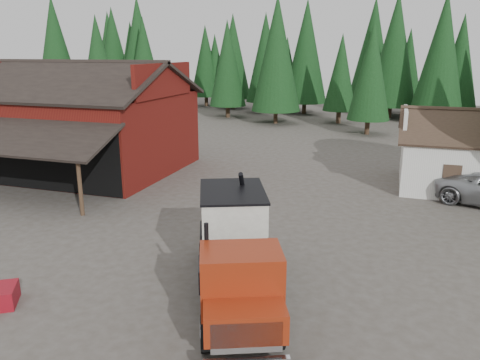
% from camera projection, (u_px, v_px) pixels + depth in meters
% --- Properties ---
extents(ground, '(120.00, 120.00, 0.00)m').
position_uv_depth(ground, '(167.00, 246.00, 19.10)').
color(ground, '#453F36').
rests_on(ground, ground).
extents(red_barn, '(12.80, 13.63, 7.18)m').
position_uv_depth(red_barn, '(83.00, 130.00, 30.77)').
color(red_barn, '#5F170F').
rests_on(red_barn, ground).
extents(farmhouse, '(8.60, 6.42, 4.65)m').
position_uv_depth(farmhouse, '(476.00, 161.00, 26.60)').
color(farmhouse, silver).
rests_on(farmhouse, ground).
extents(conifer_backdrop, '(76.00, 16.00, 16.00)m').
position_uv_depth(conifer_backdrop, '(323.00, 116.00, 57.52)').
color(conifer_backdrop, '#113313').
rests_on(conifer_backdrop, ground).
extents(near_pine_a, '(4.40, 4.40, 11.40)m').
position_uv_depth(near_pine_a, '(98.00, 64.00, 49.67)').
color(near_pine_a, '#382619').
rests_on(near_pine_a, ground).
extents(near_pine_b, '(3.96, 3.96, 10.40)m').
position_uv_depth(near_pine_b, '(371.00, 71.00, 43.15)').
color(near_pine_b, '#382619').
rests_on(near_pine_b, ground).
extents(near_pine_d, '(5.28, 5.28, 13.40)m').
position_uv_depth(near_pine_d, '(277.00, 54.00, 49.44)').
color(near_pine_d, '#382619').
rests_on(near_pine_d, ground).
extents(feed_truck, '(5.17, 8.42, 3.71)m').
position_uv_depth(feed_truck, '(236.00, 248.00, 14.70)').
color(feed_truck, black).
rests_on(feed_truck, ground).
extents(equip_box, '(1.18, 1.30, 0.60)m').
position_uv_depth(equip_box, '(5.00, 296.00, 14.64)').
color(equip_box, maroon).
rests_on(equip_box, ground).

